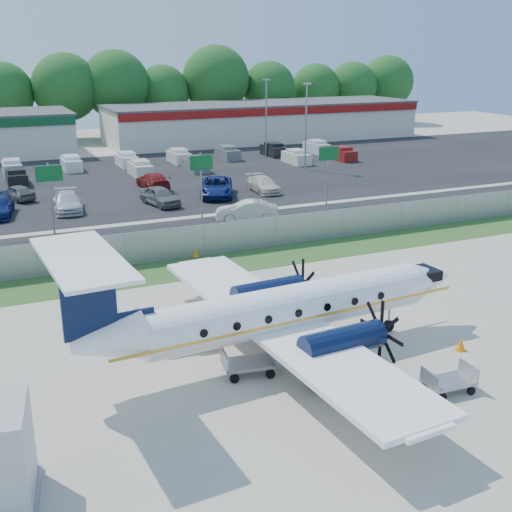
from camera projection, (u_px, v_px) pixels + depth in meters
name	position (u px, v px, depth m)	size (l,w,h in m)	color
ground	(311.00, 344.00, 28.27)	(170.00, 170.00, 0.00)	#BEB4A1
grass_verge	(216.00, 264.00, 38.71)	(170.00, 4.00, 0.02)	#2D561E
access_road	(181.00, 235.00, 44.79)	(170.00, 8.00, 0.02)	black
parking_lot	(116.00, 181.00, 63.05)	(170.00, 32.00, 0.02)	black
perimeter_fence	(204.00, 240.00, 40.14)	(120.00, 0.06, 1.99)	gray
building_east	(263.00, 121.00, 91.42)	(44.40, 12.40, 5.24)	silver
sign_left	(50.00, 183.00, 43.99)	(1.80, 0.26, 5.00)	gray
sign_mid	(201.00, 172.00, 48.24)	(1.80, 0.26, 5.00)	gray
sign_right	(328.00, 162.00, 52.50)	(1.80, 0.26, 5.00)	gray
light_pole_ne	(306.00, 121.00, 67.45)	(0.90, 0.35, 9.09)	gray
light_pole_se	(266.00, 113.00, 76.14)	(0.90, 0.35, 9.09)	gray
tree_line	(65.00, 139.00, 92.62)	(112.00, 6.00, 14.00)	#185117
aircraft	(281.00, 310.00, 26.31)	(18.29, 18.03, 5.65)	white
pushback_tug	(185.00, 332.00, 27.99)	(2.41, 1.77, 1.27)	white
baggage_cart_near	(249.00, 362.00, 25.49)	(2.25, 1.55, 1.09)	gray
baggage_cart_far	(449.00, 381.00, 24.18)	(1.91, 1.20, 0.98)	gray
cone_nose	(461.00, 344.00, 27.58)	(0.41, 0.41, 0.59)	orange
cone_port_wing	(416.00, 419.00, 22.06)	(0.35, 0.35, 0.49)	orange
cone_starboard_wing	(196.00, 253.00, 40.11)	(0.38, 0.38, 0.54)	orange
road_car_mid	(247.00, 221.00, 48.51)	(1.64, 4.70, 1.55)	beige
parked_car_b	(68.00, 211.00, 51.47)	(2.11, 5.20, 1.51)	silver
parked_car_c	(160.00, 205.00, 53.41)	(1.85, 4.60, 1.57)	#595B5E
parked_car_d	(217.00, 196.00, 56.70)	(2.77, 6.01, 1.67)	navy
parked_car_e	(263.00, 192.00, 58.40)	(1.94, 4.78, 1.39)	beige
parked_car_f	(18.00, 200.00, 55.19)	(1.61, 4.00, 1.36)	#595B5E
parked_car_g	(154.00, 189.00, 59.80)	(2.10, 5.17, 1.50)	maroon
far_parking_rows	(106.00, 173.00, 67.41)	(56.00, 10.00, 1.60)	gray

